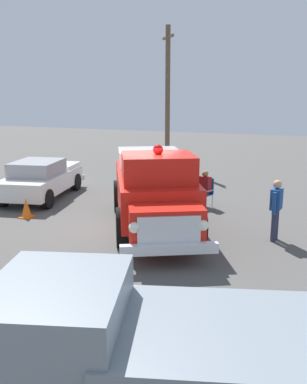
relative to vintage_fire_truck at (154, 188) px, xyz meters
The scene contains 10 objects.
ground_plane 1.39m from the vintage_fire_truck, 157.51° to the right, with size 60.00×60.00×0.00m, color #514F4C.
vintage_fire_truck is the anchor object (origin of this frame).
classic_hot_rod 5.69m from the vintage_fire_truck, 160.11° to the left, with size 2.69×4.64×1.46m.
parked_pickup 7.97m from the vintage_fire_truck, 70.41° to the right, with size 5.11×3.08×1.90m.
lawn_chair_near_truck 3.06m from the vintage_fire_truck, 74.17° to the left, with size 0.65×0.65×1.02m.
lawn_chair_spare 5.12m from the vintage_fire_truck, 124.51° to the left, with size 0.66×0.66×1.02m.
spectator_seated 2.91m from the vintage_fire_truck, 74.64° to the left, with size 0.56×0.64×1.29m.
spectator_standing 3.47m from the vintage_fire_truck, ahead, with size 0.31×0.65×1.68m.
utility_pole 11.53m from the vintage_fire_truck, 107.59° to the left, with size 1.10×1.44×7.29m.
traffic_cone 4.32m from the vintage_fire_truck, behind, with size 0.40×0.40×0.64m.
Camera 1 is at (5.10, -11.22, 3.97)m, focal length 40.39 mm.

